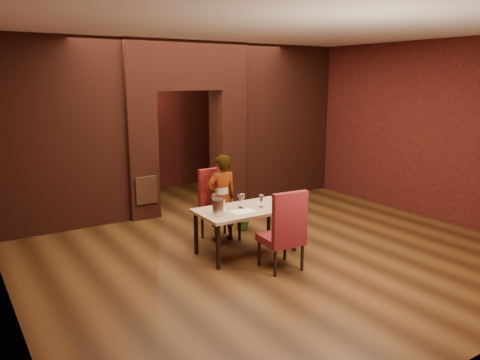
# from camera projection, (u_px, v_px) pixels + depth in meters

# --- Properties ---
(floor) EXTENTS (8.00, 8.00, 0.00)m
(floor) POSITION_uv_depth(u_px,v_px,m) (243.00, 236.00, 7.63)
(floor) COLOR #482912
(floor) RESTS_ON ground
(ceiling) EXTENTS (7.00, 8.00, 0.04)m
(ceiling) POSITION_uv_depth(u_px,v_px,m) (243.00, 32.00, 6.95)
(ceiling) COLOR silver
(ceiling) RESTS_ON ground
(wall_back) EXTENTS (7.00, 0.04, 3.20)m
(wall_back) POSITION_uv_depth(u_px,v_px,m) (146.00, 120.00, 10.57)
(wall_back) COLOR maroon
(wall_back) RESTS_ON ground
(wall_right) EXTENTS (0.04, 8.00, 3.20)m
(wall_right) POSITION_uv_depth(u_px,v_px,m) (392.00, 126.00, 9.15)
(wall_right) COLOR maroon
(wall_right) RESTS_ON ground
(pillar_left) EXTENTS (0.55, 0.55, 2.30)m
(pillar_left) POSITION_uv_depth(u_px,v_px,m) (139.00, 155.00, 8.52)
(pillar_left) COLOR maroon
(pillar_left) RESTS_ON ground
(pillar_right) EXTENTS (0.55, 0.55, 2.30)m
(pillar_right) POSITION_uv_depth(u_px,v_px,m) (228.00, 147.00, 9.53)
(pillar_right) COLOR maroon
(pillar_right) RESTS_ON ground
(lintel) EXTENTS (2.45, 0.55, 0.90)m
(lintel) POSITION_uv_depth(u_px,v_px,m) (184.00, 66.00, 8.68)
(lintel) COLOR maroon
(lintel) RESTS_ON ground
(wing_wall_left) EXTENTS (2.28, 0.35, 3.20)m
(wing_wall_left) POSITION_uv_depth(u_px,v_px,m) (56.00, 136.00, 7.67)
(wing_wall_left) COLOR maroon
(wing_wall_left) RESTS_ON ground
(wing_wall_right) EXTENTS (2.28, 0.35, 3.20)m
(wing_wall_right) POSITION_uv_depth(u_px,v_px,m) (283.00, 121.00, 10.19)
(wing_wall_right) COLOR maroon
(wing_wall_right) RESTS_ON ground
(vent_panel) EXTENTS (0.40, 0.03, 0.50)m
(vent_panel) POSITION_uv_depth(u_px,v_px,m) (147.00, 190.00, 8.40)
(vent_panel) COLOR #A0542E
(vent_panel) RESTS_ON ground
(rear_door) EXTENTS (0.90, 0.08, 2.10)m
(rear_door) POSITION_uv_depth(u_px,v_px,m) (131.00, 146.00, 10.42)
(rear_door) COLOR black
(rear_door) RESTS_ON ground
(rear_door_frame) EXTENTS (1.02, 0.04, 2.22)m
(rear_door_frame) POSITION_uv_depth(u_px,v_px,m) (131.00, 146.00, 10.39)
(rear_door_frame) COLOR black
(rear_door_frame) RESTS_ON ground
(dining_table) EXTENTS (1.45, 0.84, 0.67)m
(dining_table) POSITION_uv_depth(u_px,v_px,m) (246.00, 230.00, 6.85)
(dining_table) COLOR tan
(dining_table) RESTS_ON ground
(chair_far) EXTENTS (0.53, 0.53, 1.12)m
(chair_far) POSITION_uv_depth(u_px,v_px,m) (221.00, 205.00, 7.36)
(chair_far) COLOR maroon
(chair_far) RESTS_ON ground
(chair_near) EXTENTS (0.55, 0.55, 1.10)m
(chair_near) POSITION_uv_depth(u_px,v_px,m) (281.00, 229.00, 6.23)
(chair_near) COLOR maroon
(chair_near) RESTS_ON ground
(person_seated) EXTENTS (0.53, 0.37, 1.38)m
(person_seated) POSITION_uv_depth(u_px,v_px,m) (222.00, 198.00, 7.29)
(person_seated) COLOR beige
(person_seated) RESTS_ON ground
(wine_glass_a) EXTENTS (0.09, 0.09, 0.22)m
(wine_glass_a) POSITION_uv_depth(u_px,v_px,m) (242.00, 201.00, 6.73)
(wine_glass_a) COLOR white
(wine_glass_a) RESTS_ON dining_table
(wine_glass_b) EXTENTS (0.08, 0.08, 0.19)m
(wine_glass_b) POSITION_uv_depth(u_px,v_px,m) (240.00, 201.00, 6.81)
(wine_glass_b) COLOR white
(wine_glass_b) RESTS_ON dining_table
(wine_glass_c) EXTENTS (0.07, 0.07, 0.18)m
(wine_glass_c) POSITION_uv_depth(u_px,v_px,m) (261.00, 201.00, 6.82)
(wine_glass_c) COLOR white
(wine_glass_c) RESTS_ON dining_table
(tasting_sheet) EXTENTS (0.34, 0.26, 0.00)m
(tasting_sheet) POSITION_uv_depth(u_px,v_px,m) (243.00, 211.00, 6.62)
(tasting_sheet) COLOR white
(tasting_sheet) RESTS_ON dining_table
(wine_bucket) EXTENTS (0.18, 0.18, 0.22)m
(wine_bucket) POSITION_uv_depth(u_px,v_px,m) (219.00, 207.00, 6.43)
(wine_bucket) COLOR silver
(wine_bucket) RESTS_ON dining_table
(water_bottle) EXTENTS (0.06, 0.06, 0.26)m
(water_bottle) POSITION_uv_depth(u_px,v_px,m) (214.00, 202.00, 6.60)
(water_bottle) COLOR white
(water_bottle) RESTS_ON dining_table
(potted_plant) EXTENTS (0.41, 0.37, 0.41)m
(potted_plant) POSITION_uv_depth(u_px,v_px,m) (243.00, 218.00, 7.94)
(potted_plant) COLOR #346323
(potted_plant) RESTS_ON ground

